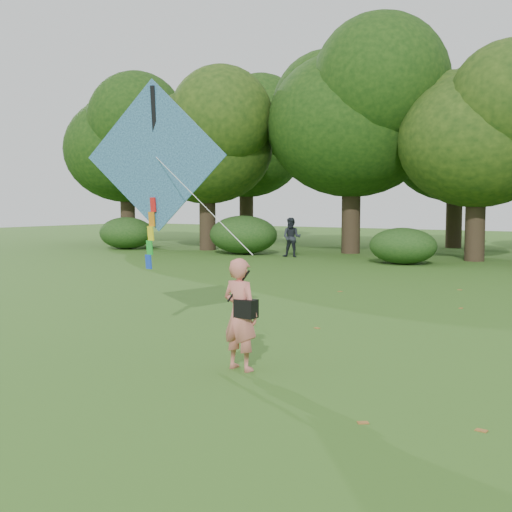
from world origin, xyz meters
The scene contains 7 objects.
ground centered at (0.00, 0.00, 0.00)m, with size 100.00×100.00×0.00m, color #265114.
man_kite_flyer centered at (-0.31, 0.52, 0.80)m, with size 0.59×0.38×1.61m, color #DD7468.
bystander_left centered at (-9.20, 17.47, 0.87)m, with size 0.85×0.66×1.74m, color #22262D.
crossbody_bag centered at (-0.20, 0.49, 0.91)m, with size 0.43×0.20×0.67m.
flying_kite centered at (-2.97, 1.75, 3.16)m, with size 4.21×1.68×3.36m.
shrub_band centered at (-0.72, 17.60, 0.86)m, with size 39.15×3.22×1.88m.
fallen_leaves centered at (0.92, 4.10, 0.01)m, with size 6.49×13.71×0.01m.
Camera 1 is at (4.79, -6.91, 2.38)m, focal length 45.00 mm.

